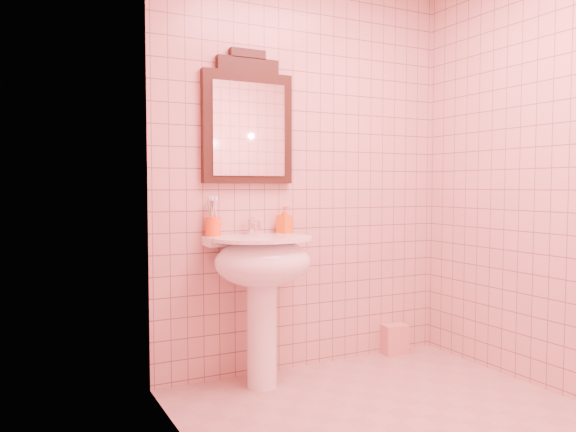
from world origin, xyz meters
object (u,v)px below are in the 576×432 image
toothbrush_cup (213,226)px  soap_dispenser (284,220)px  pedestal_sink (262,272)px  mirror (248,122)px  towel (394,339)px

toothbrush_cup → soap_dispenser: 0.45m
pedestal_sink → soap_dispenser: bearing=35.5°
mirror → toothbrush_cup: (-0.23, -0.03, -0.61)m
pedestal_sink → toothbrush_cup: size_ratio=4.22×
soap_dispenser → towel: soap_dispenser is taller
pedestal_sink → towel: pedestal_sink is taller
soap_dispenser → towel: 1.20m
toothbrush_cup → soap_dispenser: toothbrush_cup is taller
toothbrush_cup → soap_dispenser: size_ratio=1.26×
toothbrush_cup → towel: bearing=-0.1°
mirror → toothbrush_cup: mirror is taller
pedestal_sink → towel: (1.07, 0.17, -0.56)m
mirror → toothbrush_cup: bearing=-172.3°
toothbrush_cup → soap_dispenser: bearing=-1.7°
mirror → pedestal_sink: bearing=-90.0°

